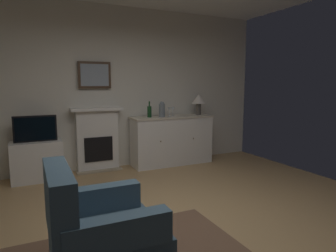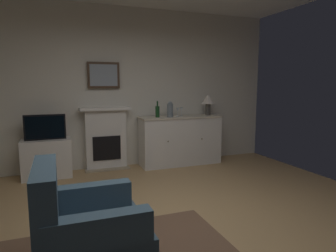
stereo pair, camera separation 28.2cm
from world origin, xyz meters
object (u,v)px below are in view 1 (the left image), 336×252
object	(u,v)px
tv_cabinet	(37,161)
fireplace_unit	(97,139)
wine_glass_center	(173,109)
vase_decorative	(162,109)
sideboard_cabinet	(172,140)
wine_glass_left	(169,110)
framed_picture	(95,75)
tv_set	(35,129)
table_lamp	(199,100)
armchair	(99,234)
wine_bottle	(149,111)

from	to	relation	value
tv_cabinet	fireplace_unit	bearing A→B (deg)	9.45
wine_glass_center	vase_decorative	distance (m)	0.27
sideboard_cabinet	vase_decorative	size ratio (longest dim) A/B	5.46
wine_glass_left	vase_decorative	bearing A→B (deg)	-179.66
framed_picture	tv_set	xyz separation A→B (m)	(-0.98, -0.23, -0.83)
table_lamp	tv_cabinet	size ratio (longest dim) A/B	0.53
wine_glass_center	vase_decorative	world-z (taller)	vase_decorative
vase_decorative	table_lamp	bearing A→B (deg)	3.59
vase_decorative	wine_glass_left	bearing A→B (deg)	0.34
wine_glass_center	armchair	xyz separation A→B (m)	(-2.02, -2.86, -0.65)
sideboard_cabinet	wine_glass_left	size ratio (longest dim) A/B	9.30
fireplace_unit	wine_glass_center	size ratio (longest dim) A/B	6.67
fireplace_unit	armchair	world-z (taller)	fireplace_unit
sideboard_cabinet	wine_bottle	bearing A→B (deg)	-178.84
fireplace_unit	tv_cabinet	bearing A→B (deg)	-170.55
wine_bottle	armchair	distance (m)	3.27
sideboard_cabinet	wine_bottle	distance (m)	0.72
fireplace_unit	wine_glass_center	bearing A→B (deg)	-5.93
sideboard_cabinet	table_lamp	world-z (taller)	table_lamp
wine_glass_center	wine_bottle	bearing A→B (deg)	-175.04
fireplace_unit	wine_glass_center	distance (m)	1.48
tv_cabinet	wine_glass_left	bearing A→B (deg)	-1.63
fireplace_unit	tv_cabinet	world-z (taller)	fireplace_unit
tv_set	wine_bottle	bearing A→B (deg)	-0.03
framed_picture	wine_glass_center	bearing A→B (deg)	-7.78
fireplace_unit	wine_glass_center	world-z (taller)	fireplace_unit
framed_picture	wine_bottle	world-z (taller)	framed_picture
vase_decorative	tv_set	xyz separation A→B (m)	(-2.10, 0.04, -0.23)
sideboard_cabinet	tv_set	xyz separation A→B (m)	(-2.33, -0.01, 0.37)
framed_picture	sideboard_cabinet	bearing A→B (deg)	-9.34
sideboard_cabinet	vase_decorative	xyz separation A→B (m)	(-0.23, -0.05, 0.59)
wine_glass_left	wine_glass_center	distance (m)	0.14
table_lamp	wine_glass_left	bearing A→B (deg)	-175.66
wine_glass_left	vase_decorative	size ratio (longest dim) A/B	0.59
vase_decorative	wine_glass_center	bearing A→B (deg)	17.69
sideboard_cabinet	armchair	xyz separation A→B (m)	(-1.99, -2.83, -0.07)
wine_glass_left	tv_set	xyz separation A→B (m)	(-2.25, 0.04, -0.21)
wine_bottle	wine_glass_center	size ratio (longest dim) A/B	1.76
sideboard_cabinet	table_lamp	distance (m)	0.93
fireplace_unit	wine_glass_left	xyz separation A→B (m)	(1.28, -0.23, 0.48)
wine_bottle	vase_decorative	size ratio (longest dim) A/B	1.03
table_lamp	armchair	xyz separation A→B (m)	(-2.56, -2.83, -0.81)
sideboard_cabinet	wine_glass_center	distance (m)	0.58
vase_decorative	tv_cabinet	world-z (taller)	vase_decorative
wine_glass_left	vase_decorative	xyz separation A→B (m)	(-0.15, -0.00, 0.02)
wine_bottle	tv_cabinet	distance (m)	2.00
tv_set	wine_glass_center	bearing A→B (deg)	1.00
wine_glass_left	armchair	distance (m)	3.44
wine_glass_left	wine_glass_center	size ratio (longest dim) A/B	1.00
wine_bottle	wine_glass_left	distance (m)	0.38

